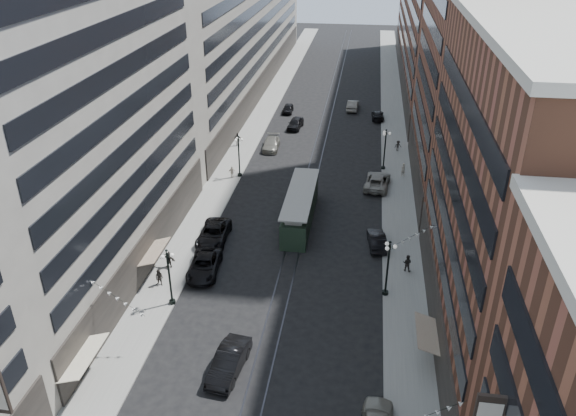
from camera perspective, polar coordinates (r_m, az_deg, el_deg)
The scene contains 32 objects.
ground at distance 76.19m, azimuth 2.69°, elevation 4.31°, with size 220.00×220.00×0.00m, color black.
sidewalk_west at distance 86.92m, azimuth -3.92°, elevation 7.37°, with size 4.00×180.00×0.15m, color gray.
sidewalk_east at distance 85.28m, azimuth 10.81°, elevation 6.52°, with size 4.00×180.00×0.15m, color gray.
rail_west at distance 85.48m, azimuth 2.91°, elevation 6.99°, with size 0.12×180.00×0.02m, color #2D2D33.
rail_east at distance 85.37m, azimuth 3.85°, elevation 6.93°, with size 0.12×180.00×0.02m, color #2D2D33.
building_west_mid at distance 51.28m, azimuth -19.66°, elevation 7.58°, with size 8.00×36.00×28.00m, color #9E998C.
building_west_far at distance 109.54m, azimuth -4.49°, elevation 18.63°, with size 8.00×90.00×26.00m, color #9E998C.
building_east_mid at distance 43.15m, azimuth 21.53°, elevation 0.56°, with size 8.00×30.00×24.00m, color brown.
building_east_tower at distance 67.09m, azimuth 18.16°, elevation 18.53°, with size 8.00×26.00×42.00m, color brown.
building_east_far at distance 116.53m, azimuth 14.00°, elevation 17.99°, with size 8.00×72.00×24.00m, color brown.
lamppost_sw_far at distance 48.99m, azimuth -11.98°, elevation -6.69°, with size 1.03×1.14×5.52m.
lamppost_sw_mid at distance 71.82m, azimuth -5.01°, elevation 5.41°, with size 1.03×1.14×5.52m.
lamppost_se_far at distance 49.81m, azimuth 10.10°, elevation -5.86°, with size 1.03×1.14×5.52m.
lamppost_se_mid at distance 74.79m, azimuth 9.81°, elevation 6.03°, with size 1.03×1.14×5.52m.
streetcar at distance 61.45m, azimuth 1.25°, elevation -0.03°, with size 2.88×13.00×3.60m.
car_2 at distance 53.88m, azimuth -8.51°, elevation -5.78°, with size 2.70×5.86×1.63m, color black.
car_5 at distance 43.28m, azimuth -6.03°, elevation -15.28°, with size 1.89×5.43×1.79m, color black.
pedestrian_2 at distance 52.68m, azimuth -12.94°, elevation -6.92°, with size 0.78×0.43×1.61m, color black.
car_7 at distance 58.73m, azimuth -7.58°, elevation -2.60°, with size 2.85×6.17×1.72m, color black.
car_8 at distance 81.54m, azimuth -1.71°, elevation 6.54°, with size 2.18×5.37×1.56m, color slate.
car_9 at distance 97.21m, azimuth -0.01°, elevation 10.05°, with size 1.64×4.07×1.39m, color black.
car_10 at distance 58.06m, azimuth 9.01°, elevation -3.21°, with size 1.60×4.59×1.51m, color black.
car_11 at distance 70.54m, azimuth 9.06°, elevation 2.73°, with size 2.83×6.14×1.71m, color gray.
car_12 at distance 95.14m, azimuth 9.10°, elevation 9.30°, with size 1.94×4.78×1.39m, color black.
car_13 at distance 89.68m, azimuth 0.76°, elevation 8.59°, with size 1.95×4.84×1.65m, color black.
car_14 at distance 99.22m, azimuth 6.60°, elevation 10.33°, with size 1.78×5.09×1.68m, color slate.
pedestrian_5 at distance 55.03m, azimuth -12.07°, elevation -5.12°, with size 1.59×0.46×1.71m, color black.
pedestrian_6 at distance 72.33m, azimuth -5.70°, elevation 3.66°, with size 0.90×0.41×1.54m, color beige.
pedestrian_7 at distance 54.45m, azimuth 12.01°, elevation -5.48°, with size 0.84×0.46×1.72m, color black.
pedestrian_8 at distance 73.89m, azimuth 11.61°, elevation 3.85°, with size 0.65×0.43×1.79m, color #B1A693.
pedestrian_9 at distance 81.88m, azimuth 11.11°, elevation 6.22°, with size 1.00×0.41×1.55m, color black.
pedestrian_extra_1 at distance 82.62m, azimuth -5.13°, elevation 6.96°, with size 1.10×0.50×1.88m, color black.
Camera 1 is at (6.41, -9.59, 30.36)m, focal length 35.00 mm.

